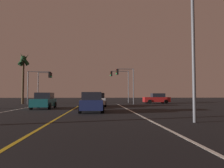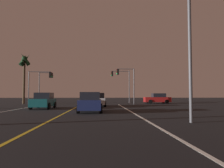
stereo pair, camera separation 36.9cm
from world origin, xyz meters
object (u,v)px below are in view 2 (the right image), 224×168
object	(u,v)px
car_oncoming	(44,101)
traffic_light_far_right	(121,79)
traffic_light_far_left	(46,80)
palm_tree_left_far	(24,64)
car_lead_same_lane	(90,102)
traffic_light_near_left	(40,80)
car_crossing_side	(158,99)
traffic_light_near_right	(126,78)
street_lamp_right_near	(180,36)
car_ahead_far	(98,100)

from	to	relation	value
car_oncoming	traffic_light_far_right	size ratio (longest dim) A/B	0.75
traffic_light_far_left	palm_tree_left_far	bearing A→B (deg)	-132.70
traffic_light_far_right	palm_tree_left_far	distance (m)	16.49
car_lead_same_lane	traffic_light_near_left	distance (m)	16.96
car_crossing_side	traffic_light_near_right	bearing A→B (deg)	23.36
car_oncoming	traffic_light_far_left	distance (m)	16.02
traffic_light_far_right	car_oncoming	bearing A→B (deg)	57.79
car_lead_same_lane	street_lamp_right_near	distance (m)	9.61
traffic_light_near_left	traffic_light_far_left	distance (m)	5.54
traffic_light_near_right	traffic_light_far_right	size ratio (longest dim) A/B	0.96
car_ahead_far	street_lamp_right_near	bearing A→B (deg)	-163.86
car_oncoming	traffic_light_near_right	distance (m)	14.27
car_crossing_side	street_lamp_right_near	world-z (taller)	street_lamp_right_near
traffic_light_near_left	palm_tree_left_far	xyz separation A→B (m)	(-3.31, 2.54, 2.79)
car_oncoming	palm_tree_left_far	bearing A→B (deg)	-152.33
car_oncoming	street_lamp_right_near	size ratio (longest dim) A/B	0.60
traffic_light_far_right	palm_tree_left_far	world-z (taller)	palm_tree_left_far
car_crossing_side	street_lamp_right_near	size ratio (longest dim) A/B	0.60
car_crossing_side	palm_tree_left_far	xyz separation A→B (m)	(-21.94, 0.12, 5.73)
car_lead_same_lane	traffic_light_near_right	xyz separation A→B (m)	(4.71, 14.49, 3.25)
car_oncoming	car_lead_same_lane	distance (m)	7.01
car_ahead_far	traffic_light_far_right	distance (m)	12.18
car_crossing_side	traffic_light_near_left	distance (m)	19.01
car_ahead_far	car_lead_same_lane	size ratio (longest dim) A/B	1.00
car_oncoming	car_crossing_side	world-z (taller)	same
traffic_light_near_right	traffic_light_far_left	size ratio (longest dim) A/B	1.02
car_lead_same_lane	palm_tree_left_far	xyz separation A→B (m)	(-11.63, 17.02, 5.73)
traffic_light_far_right	car_lead_same_lane	bearing A→B (deg)	77.50
car_ahead_far	car_lead_same_lane	world-z (taller)	same
traffic_light_far_right	car_ahead_far	bearing A→B (deg)	70.32
car_oncoming	traffic_light_near_right	size ratio (longest dim) A/B	0.78
traffic_light_far_left	palm_tree_left_far	distance (m)	4.78
car_crossing_side	car_lead_same_lane	bearing A→B (deg)	58.62
street_lamp_right_near	car_crossing_side	bearing A→B (deg)	-102.08
traffic_light_near_right	traffic_light_near_left	distance (m)	13.03
car_crossing_side	palm_tree_left_far	bearing A→B (deg)	-0.30
car_ahead_far	palm_tree_left_far	distance (m)	15.63
car_lead_same_lane	traffic_light_far_right	size ratio (longest dim) A/B	0.75
traffic_light_near_right	street_lamp_right_near	size ratio (longest dim) A/B	0.76
car_crossing_side	traffic_light_far_right	world-z (taller)	traffic_light_far_right
traffic_light_near_right	street_lamp_right_near	world-z (taller)	street_lamp_right_near
car_crossing_side	street_lamp_right_near	distance (m)	24.89
traffic_light_far_left	car_ahead_far	bearing A→B (deg)	-49.50
car_ahead_far	traffic_light_near_right	size ratio (longest dim) A/B	0.78
traffic_light_near_left	traffic_light_far_left	xyz separation A→B (m)	(-0.58, 5.50, 0.23)
traffic_light_near_left	palm_tree_left_far	bearing A→B (deg)	142.58
palm_tree_left_far	car_oncoming	bearing A→B (deg)	-62.33
traffic_light_near_right	traffic_light_far_right	xyz separation A→B (m)	(-0.28, 5.50, 0.20)
traffic_light_far_right	palm_tree_left_far	size ratio (longest dim) A/B	0.70
car_oncoming	palm_tree_left_far	size ratio (longest dim) A/B	0.52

